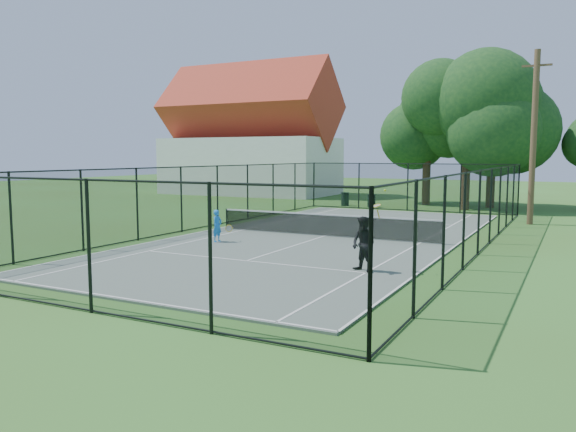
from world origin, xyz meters
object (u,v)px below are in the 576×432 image
at_px(trash_bin_right, 371,201).
at_px(utility_pole, 534,137).
at_px(tennis_net, 325,224).
at_px(trash_bin_left, 345,199).
at_px(player_blue, 217,226).
at_px(player_black, 364,244).

xyz_separation_m(trash_bin_right, utility_pole, (10.27, -5.34, 3.97)).
distance_m(tennis_net, trash_bin_left, 15.28).
bearing_deg(tennis_net, trash_bin_right, 101.15).
distance_m(utility_pole, player_blue, 16.76).
relative_size(trash_bin_left, player_blue, 0.73).
xyz_separation_m(tennis_net, trash_bin_left, (-4.81, 14.51, -0.11)).
distance_m(tennis_net, player_blue, 4.67).
bearing_deg(player_black, trash_bin_left, 112.95).
distance_m(trash_bin_right, player_black, 21.70).
relative_size(tennis_net, player_black, 4.13).
bearing_deg(player_black, trash_bin_right, 108.30).
xyz_separation_m(trash_bin_right, player_blue, (-0.34, -17.78, 0.26)).
bearing_deg(utility_pole, player_blue, -130.47).
bearing_deg(player_black, tennis_net, 122.51).
bearing_deg(utility_pole, trash_bin_left, 155.79).
height_order(trash_bin_left, utility_pole, utility_pole).
distance_m(trash_bin_left, player_blue, 18.01).
relative_size(player_blue, player_black, 0.52).
bearing_deg(utility_pole, player_black, -102.78).
xyz_separation_m(tennis_net, player_black, (3.98, -6.25, 0.31)).
bearing_deg(trash_bin_left, player_blue, -84.78).
height_order(trash_bin_left, player_black, player_black).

